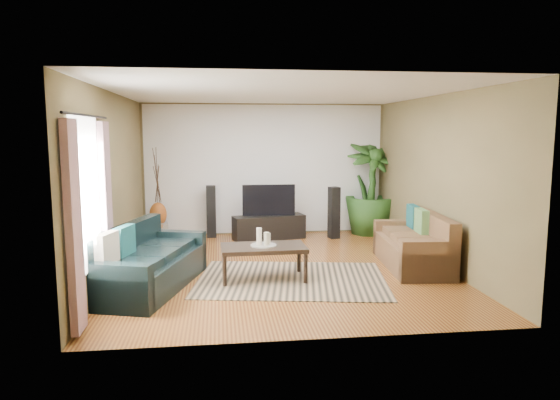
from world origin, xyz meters
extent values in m
plane|color=#9A6027|center=(0.00, 0.00, 0.00)|extent=(5.50, 5.50, 0.00)
plane|color=white|center=(0.00, 0.00, 2.70)|extent=(5.50, 5.50, 0.00)
plane|color=brown|center=(0.00, 2.75, 1.35)|extent=(5.00, 0.00, 5.00)
plane|color=brown|center=(0.00, -2.75, 1.35)|extent=(5.00, 0.00, 5.00)
plane|color=brown|center=(-2.50, 0.00, 1.35)|extent=(0.00, 5.50, 5.50)
plane|color=brown|center=(2.50, 0.00, 1.35)|extent=(0.00, 5.50, 5.50)
plane|color=white|center=(0.00, 2.74, 1.35)|extent=(4.90, 0.00, 4.90)
plane|color=white|center=(-2.48, -1.60, 1.40)|extent=(0.00, 1.80, 1.80)
cube|color=gray|center=(-2.43, -2.35, 1.15)|extent=(0.08, 0.35, 2.20)
cube|color=gray|center=(-2.43, -0.85, 1.15)|extent=(0.08, 0.35, 2.20)
cylinder|color=black|center=(-2.43, -1.60, 2.30)|extent=(0.03, 1.90, 0.03)
cube|color=black|center=(-1.91, -0.78, 0.42)|extent=(1.49, 2.31, 0.85)
cube|color=brown|center=(2.06, -0.17, 0.42)|extent=(0.99, 1.91, 0.85)
cube|color=#9E815D|center=(0.06, -0.65, 0.01)|extent=(2.96, 2.32, 0.01)
cube|color=black|center=(-0.33, -0.57, 0.25)|extent=(1.23, 0.69, 0.49)
cylinder|color=gray|center=(-0.33, -0.57, 0.50)|extent=(0.37, 0.37, 0.02)
cylinder|color=white|center=(-0.39, -0.54, 0.63)|extent=(0.08, 0.08, 0.24)
cylinder|color=beige|center=(-0.29, -0.61, 0.60)|extent=(0.08, 0.08, 0.19)
cylinder|color=beige|center=(-0.26, -0.51, 0.59)|extent=(0.08, 0.08, 0.15)
cube|color=black|center=(0.02, 2.16, 0.24)|extent=(1.48, 0.73, 0.47)
cube|color=black|center=(0.02, 2.18, 0.78)|extent=(1.04, 0.06, 0.62)
cube|color=black|center=(-1.12, 2.50, 0.52)|extent=(0.19, 0.21, 1.05)
cube|color=black|center=(1.32, 2.09, 0.52)|extent=(0.23, 0.24, 1.03)
imported|color=#204517|center=(2.17, 2.46, 0.96)|extent=(1.29, 1.29, 1.92)
cylinder|color=black|center=(2.17, 2.46, 0.14)|extent=(0.35, 0.35, 0.28)
cube|color=gray|center=(-2.14, 2.25, 0.18)|extent=(0.40, 0.40, 0.36)
ellipsoid|color=#93491A|center=(-2.14, 2.25, 0.53)|extent=(0.33, 0.33, 0.46)
cube|color=brown|center=(-2.25, 0.83, 0.28)|extent=(0.67, 0.67, 0.56)
camera|label=1|loc=(-0.96, -7.56, 2.11)|focal=32.00mm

